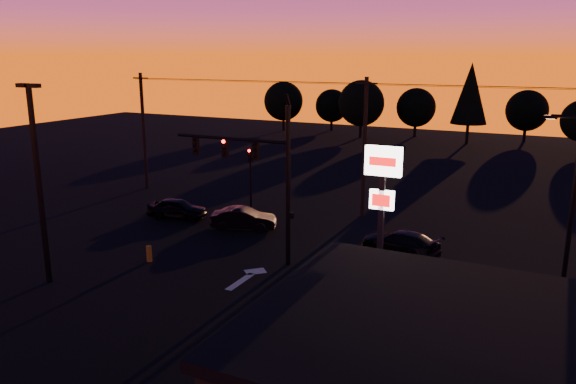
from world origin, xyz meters
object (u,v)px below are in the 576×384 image
Objects in this scene: traffic_signal_mast at (259,166)px; bollard at (149,254)px; secondary_signal at (250,171)px; parking_lot_light at (38,172)px; streetlight at (571,201)px; suv_parked at (471,355)px; car_mid at (244,218)px; car_right at (400,242)px; car_left at (177,208)px; pylon_sign at (382,192)px.

traffic_signal_mast is 7.28m from bollard.
secondary_signal is 14.90m from parking_lot_light.
parking_lot_light is (-2.50, -14.49, 2.41)m from secondary_signal.
streetlight is 8.98m from suv_parked.
traffic_signal_mast reaches higher than car_mid.
car_right is (11.15, -3.44, -2.23)m from secondary_signal.
parking_lot_light reaches higher than secondary_signal.
car_right is at bearing -103.98° from car_left.
bollard is 13.15m from car_right.
traffic_signal_mast reaches higher than secondary_signal.
car_mid is (-3.48, 4.18, -4.29)m from traffic_signal_mast.
pylon_sign reaches higher than car_left.
car_left is 14.76m from car_right.
secondary_signal is 0.54× the size of streetlight.
bollard is at bearing -150.85° from traffic_signal_mast.
parking_lot_light is 15.19m from pylon_sign.
traffic_signal_mast is 6.93m from car_mid.
bollard is at bearing 147.30° from car_mid.
traffic_signal_mast is 1.97× the size of secondary_signal.
secondary_signal reaches higher than car_mid.
suv_parked is at bearing -145.42° from car_mid.
car_left is 22.54m from suv_parked.
secondary_signal is 1.11× the size of car_mid.
secondary_signal is 5.26× the size of bollard.
pylon_sign is 0.85× the size of streetlight.
streetlight is (21.41, 8.50, -0.85)m from parking_lot_light.
parking_lot_light is at bearing -136.63° from traffic_signal_mast.
car_mid reaches higher than bollard.
secondary_signal is 15.75m from pylon_sign.
pylon_sign is at bearing -39.77° from secondary_signal.
suv_parked reaches higher than car_mid.
suv_parked is at bearing -108.19° from streetlight.
parking_lot_light is 1.34× the size of pylon_sign.
bollard is (-4.98, -2.78, -4.52)m from traffic_signal_mast.
pylon_sign is at bearing -142.78° from car_mid.
car_left is at bearing 156.75° from pylon_sign.
traffic_signal_mast is 2.23× the size of car_left.
pylon_sign is at bearing -149.92° from streetlight.
parking_lot_light is at bearing 140.14° from car_mid.
car_left is (-1.10, 11.20, -4.61)m from parking_lot_light.
streetlight is (18.91, -5.99, 1.56)m from secondary_signal.
suv_parked reaches higher than bollard.
pylon_sign reaches higher than suv_parked.
traffic_signal_mast is at bearing 144.65° from suv_parked.
parking_lot_light is at bearing -99.79° from secondary_signal.
suv_parked is at bearing 43.27° from car_right.
bollard is (-12.08, -0.28, -4.50)m from pylon_sign.
pylon_sign is at bearing 17.23° from parking_lot_light.
traffic_signal_mast is 10.41m from car_left.
bollard is 0.21× the size of car_mid.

